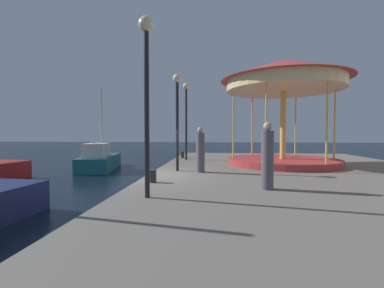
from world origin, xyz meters
TOP-DOWN VIEW (x-y plane):
  - ground_plane at (0.00, 0.00)m, footprint 120.00×120.00m
  - quay_dock at (6.10, 0.00)m, footprint 12.20×22.44m
  - sailboat_teal at (-4.98, 6.72)m, footprint 2.83×5.31m
  - carousel at (5.85, 3.77)m, footprint 6.17×6.17m
  - lamp_post_near_edge at (0.91, -3.37)m, footprint 0.36×0.36m
  - lamp_post_mid_promenade at (0.96, 1.12)m, footprint 0.36×0.36m
  - lamp_post_far_end at (0.81, 5.61)m, footprint 0.36×0.36m
  - bollard_center at (0.56, -1.45)m, footprint 0.24×0.24m
  - bollard_north at (0.43, 6.88)m, footprint 0.24×0.24m
  - person_mid_promenade at (1.93, 0.84)m, footprint 0.34×0.34m
  - person_near_carousel at (3.96, -2.14)m, footprint 0.34×0.34m

SIDE VIEW (x-z plane):
  - ground_plane at x=0.00m, z-range 0.00..0.00m
  - quay_dock at x=6.10m, z-range 0.00..0.80m
  - sailboat_teal at x=-4.98m, z-range -2.05..3.36m
  - bollard_center at x=0.56m, z-range 0.80..1.20m
  - bollard_north at x=0.43m, z-range 0.80..1.20m
  - person_mid_promenade at x=1.93m, z-range 0.74..2.54m
  - person_near_carousel at x=3.96m, z-range 0.74..2.60m
  - lamp_post_mid_promenade at x=0.96m, z-range 1.56..5.52m
  - lamp_post_near_edge at x=0.91m, z-range 1.59..5.88m
  - lamp_post_far_end at x=0.81m, z-range 1.61..6.07m
  - carousel at x=5.85m, z-range 2.05..7.21m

